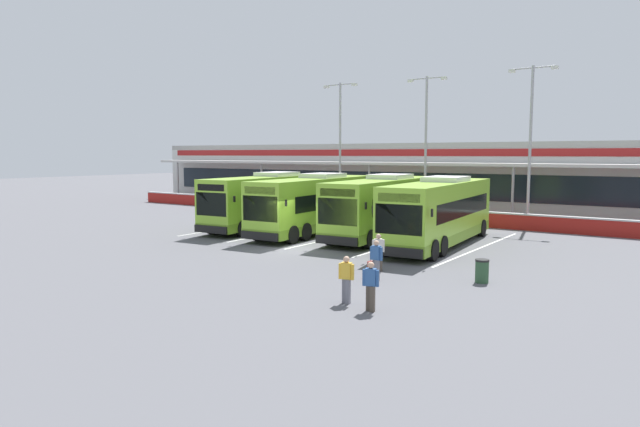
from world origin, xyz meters
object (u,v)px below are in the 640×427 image
(coach_bus_centre, at_px, (384,207))
(pedestrian_child, at_px, (371,285))
(coach_bus_leftmost, at_px, (269,201))
(lamp_post_east, at_px, (530,136))
(lamp_post_west, at_px, (340,139))
(coach_bus_right_centre, at_px, (440,213))
(pedestrian_with_handbag, at_px, (376,259))
(litter_bin, at_px, (482,271))
(pedestrian_near_bin, at_px, (378,251))
(coach_bus_left_centre, at_px, (316,205))
(pedestrian_in_dark_coat, at_px, (346,278))
(lamp_post_centre, at_px, (426,138))

(coach_bus_centre, distance_m, pedestrian_child, 16.75)
(coach_bus_leftmost, bearing_deg, lamp_post_east, 35.90)
(lamp_post_west, bearing_deg, coach_bus_right_centre, -39.43)
(lamp_post_west, height_order, lamp_post_east, same)
(pedestrian_with_handbag, bearing_deg, coach_bus_leftmost, 144.02)
(pedestrian_child, height_order, litter_bin, pedestrian_child)
(coach_bus_right_centre, relative_size, litter_bin, 13.25)
(coach_bus_centre, xyz_separation_m, pedestrian_near_bin, (4.74, -9.25, -0.91))
(pedestrian_child, xyz_separation_m, lamp_post_east, (-1.58, 24.75, 5.42))
(coach_bus_right_centre, bearing_deg, coach_bus_centre, 162.70)
(pedestrian_child, relative_size, lamp_post_east, 0.15)
(litter_bin, bearing_deg, lamp_post_east, 99.61)
(coach_bus_left_centre, height_order, pedestrian_with_handbag, coach_bus_left_centre)
(pedestrian_in_dark_coat, bearing_deg, litter_bin, 63.94)
(lamp_post_east, bearing_deg, litter_bin, -80.39)
(pedestrian_near_bin, distance_m, lamp_post_east, 19.88)
(litter_bin, bearing_deg, pedestrian_near_bin, -175.42)
(coach_bus_leftmost, distance_m, pedestrian_near_bin, 15.82)
(pedestrian_near_bin, xyz_separation_m, lamp_post_east, (1.27, 19.09, 5.42))
(coach_bus_right_centre, height_order, litter_bin, coach_bus_right_centre)
(coach_bus_centre, height_order, pedestrian_near_bin, coach_bus_centre)
(pedestrian_in_dark_coat, xyz_separation_m, pedestrian_near_bin, (-1.69, 5.27, 0.00))
(coach_bus_leftmost, xyz_separation_m, lamp_post_west, (-1.21, 10.83, 4.50))
(pedestrian_near_bin, xyz_separation_m, lamp_post_west, (-14.48, 19.40, 5.42))
(pedestrian_with_handbag, distance_m, pedestrian_child, 4.50)
(pedestrian_with_handbag, bearing_deg, pedestrian_child, -62.95)
(coach_bus_leftmost, xyz_separation_m, coach_bus_right_centre, (12.72, -0.62, 0.00))
(coach_bus_leftmost, height_order, coach_bus_centre, same)
(pedestrian_in_dark_coat, height_order, litter_bin, pedestrian_in_dark_coat)
(coach_bus_centre, relative_size, pedestrian_in_dark_coat, 7.60)
(coach_bus_right_centre, distance_m, pedestrian_near_bin, 8.01)
(coach_bus_centre, relative_size, coach_bus_right_centre, 1.00)
(coach_bus_left_centre, distance_m, pedestrian_in_dark_coat, 17.27)
(pedestrian_in_dark_coat, height_order, pedestrian_child, same)
(pedestrian_with_handbag, distance_m, lamp_post_east, 21.44)
(coach_bus_centre, relative_size, pedestrian_with_handbag, 7.60)
(pedestrian_in_dark_coat, distance_m, lamp_post_east, 24.96)
(pedestrian_near_bin, height_order, litter_bin, pedestrian_near_bin)
(pedestrian_in_dark_coat, relative_size, lamp_post_west, 0.15)
(coach_bus_leftmost, distance_m, pedestrian_child, 21.51)
(coach_bus_right_centre, distance_m, litter_bin, 9.17)
(lamp_post_west, height_order, lamp_post_centre, same)
(pedestrian_child, relative_size, lamp_post_centre, 0.15)
(lamp_post_centre, relative_size, litter_bin, 11.83)
(coach_bus_left_centre, relative_size, lamp_post_west, 1.12)
(pedestrian_near_bin, bearing_deg, coach_bus_leftmost, 147.15)
(pedestrian_child, relative_size, litter_bin, 1.74)
(coach_bus_centre, xyz_separation_m, pedestrian_in_dark_coat, (6.43, -14.52, -0.91))
(coach_bus_left_centre, xyz_separation_m, coach_bus_centre, (4.37, 1.06, 0.00))
(pedestrian_with_handbag, xyz_separation_m, pedestrian_in_dark_coat, (0.89, -3.62, 0.02))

